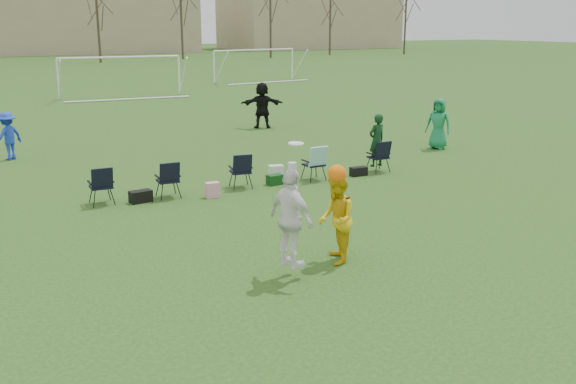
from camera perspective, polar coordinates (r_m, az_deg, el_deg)
ground at (r=10.79m, az=8.49°, el=-9.40°), size 260.00×260.00×0.00m
fielder_blue at (r=23.15m, az=-23.63°, el=4.58°), size 1.18×1.06×1.58m
fielder_green_far at (r=23.69m, az=13.22°, el=5.93°), size 0.96×1.06×1.82m
fielder_black at (r=27.84m, az=-2.31°, el=7.73°), size 1.91×1.21×1.97m
center_contest at (r=11.59m, az=2.54°, el=-2.32°), size 1.92×1.37×2.44m
sideline_setup at (r=17.96m, az=-1.61°, el=2.33°), size 8.87×1.82×1.76m
goal_mid at (r=41.11m, az=-14.69°, el=10.85°), size 7.40×0.63×2.46m
goal_right at (r=50.88m, az=-2.97°, el=11.97°), size 7.35×1.14×2.46m
building_row at (r=104.59m, az=-22.36°, el=14.58°), size 126.00×16.00×13.00m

